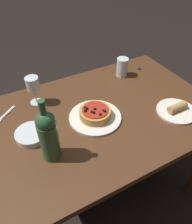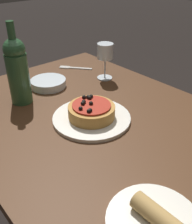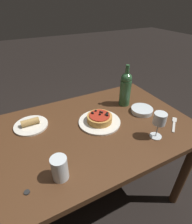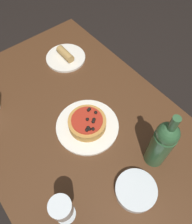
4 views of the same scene
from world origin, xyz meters
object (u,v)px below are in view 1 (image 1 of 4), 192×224
object	(u,v)px
dining_table	(101,126)
side_plate	(177,110)
dinner_plate	(95,117)
wine_bottle	(48,135)
wine_glass	(33,85)
fork	(3,117)
side_bowl	(32,134)
bottle_cap	(139,69)
pizza	(95,113)
water_cup	(122,67)

from	to	relation	value
dining_table	side_plate	distance (m)	0.40
dinner_plate	wine_bottle	xyz separation A→B (m)	(0.27, 0.12, 0.12)
side_plate	wine_glass	bearing A→B (deg)	-34.67
dinner_plate	wine_bottle	world-z (taller)	wine_bottle
dinner_plate	wine_glass	world-z (taller)	wine_glass
fork	side_bowl	bearing A→B (deg)	75.95
dining_table	wine_bottle	size ratio (longest dim) A/B	4.08
dinner_plate	bottle_cap	xyz separation A→B (m)	(-0.49, -0.28, -0.00)
bottle_cap	dinner_plate	bearing A→B (deg)	29.98
dinner_plate	side_bowl	distance (m)	0.32
dinner_plate	dining_table	bearing A→B (deg)	-158.11
dinner_plate	fork	xyz separation A→B (m)	(0.41, -0.23, -0.00)
dining_table	pizza	world-z (taller)	pizza
wine_bottle	dinner_plate	bearing A→B (deg)	-156.56
water_cup	wine_bottle	bearing A→B (deg)	32.63
water_cup	side_plate	distance (m)	0.44
wine_bottle	side_bowl	xyz separation A→B (m)	(0.05, -0.14, -0.11)
side_plate	water_cup	bearing A→B (deg)	-83.26
dining_table	fork	xyz separation A→B (m)	(0.46, -0.21, 0.10)
pizza	fork	xyz separation A→B (m)	(0.41, -0.23, -0.03)
dinner_plate	wine_glass	distance (m)	0.36
side_plate	dinner_plate	bearing A→B (deg)	-22.31
fork	dining_table	bearing A→B (deg)	116.51
dinner_plate	side_bowl	bearing A→B (deg)	-5.06
wine_glass	fork	xyz separation A→B (m)	(0.19, 0.04, -0.11)
dining_table	wine_bottle	world-z (taller)	wine_bottle
wine_bottle	bottle_cap	bearing A→B (deg)	-152.26
wine_bottle	side_bowl	size ratio (longest dim) A/B	2.01
dining_table	pizza	xyz separation A→B (m)	(0.05, 0.02, 0.13)
water_cup	side_bowl	xyz separation A→B (m)	(0.66, 0.25, -0.04)
dining_table	bottle_cap	xyz separation A→B (m)	(-0.44, -0.26, 0.10)
fork	side_plate	xyz separation A→B (m)	(-0.80, 0.39, 0.01)
wine_bottle	water_cup	world-z (taller)	wine_bottle
water_cup	wine_glass	bearing A→B (deg)	1.05
pizza	water_cup	bearing A→B (deg)	-141.22
pizza	wine_glass	world-z (taller)	wine_glass
wine_glass	water_cup	world-z (taller)	wine_glass
dinner_plate	fork	size ratio (longest dim) A/B	1.92
pizza	wine_bottle	bearing A→B (deg)	23.44
side_plate	bottle_cap	distance (m)	0.45
pizza	side_plate	bearing A→B (deg)	157.73
dinner_plate	fork	world-z (taller)	dinner_plate
pizza	wine_bottle	distance (m)	0.31
pizza	fork	bearing A→B (deg)	-29.21
side_bowl	fork	xyz separation A→B (m)	(0.09, -0.20, -0.01)
fork	bottle_cap	xyz separation A→B (m)	(-0.90, -0.05, 0.00)
wine_bottle	fork	size ratio (longest dim) A/B	2.16
pizza	bottle_cap	world-z (taller)	pizza
bottle_cap	dining_table	bearing A→B (deg)	30.82
wine_bottle	side_plate	size ratio (longest dim) A/B	1.46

